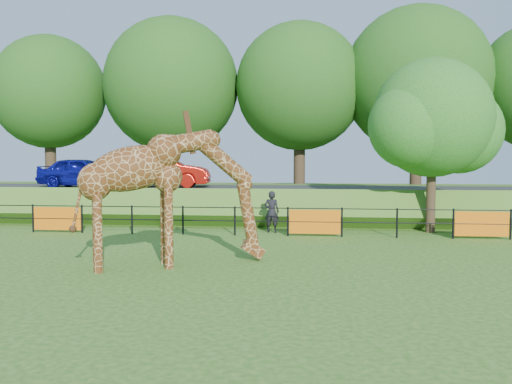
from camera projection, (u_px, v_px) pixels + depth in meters
ground at (187, 284)px, 13.59m from camera, size 90.00×90.00×0.00m
giraffe at (172, 198)px, 15.62m from camera, size 5.24×3.04×3.79m
perimeter_fence at (235, 221)px, 21.48m from camera, size 28.07×0.10×1.10m
embankment at (256, 201)px, 28.92m from camera, size 40.00×9.00×1.30m
road at (253, 189)px, 27.38m from camera, size 40.00×5.00×0.12m
car_blue at (83, 172)px, 27.63m from camera, size 4.42×2.01×1.47m
car_red at (162, 172)px, 28.01m from camera, size 4.75×1.98×1.53m
visitor at (272, 212)px, 22.24m from camera, size 0.65×0.48×1.63m
tree_east at (435, 123)px, 22.04m from camera, size 5.40×4.71×6.76m
bg_tree_line at (298, 86)px, 34.71m from camera, size 37.30×8.80×11.82m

